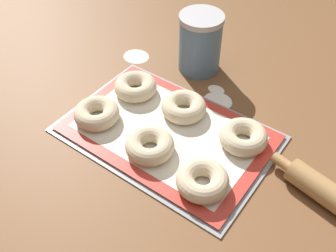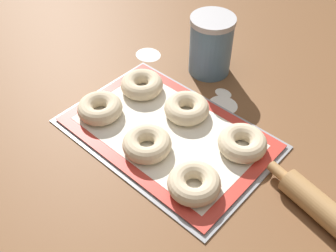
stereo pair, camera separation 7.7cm
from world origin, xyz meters
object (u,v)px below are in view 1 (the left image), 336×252
object	(u,v)px
bagel_back_left	(135,87)
bagel_back_center	(184,107)
bagel_front_left	(97,113)
baking_tray	(168,134)
bagel_back_right	(243,137)
bagel_front_right	(202,180)
flour_canister	(200,43)
bagel_front_center	(150,145)

from	to	relation	value
bagel_back_left	bagel_back_center	bearing A→B (deg)	3.56
bagel_back_left	bagel_front_left	bearing A→B (deg)	-94.93
baking_tray	bagel_back_right	world-z (taller)	bagel_back_right
bagel_back_left	baking_tray	bearing A→B (deg)	-23.68
bagel_front_right	flour_canister	bearing A→B (deg)	123.81
bagel_front_left	flour_canister	size ratio (longest dim) A/B	0.67
bagel_front_center	flour_canister	bearing A→B (deg)	104.73
bagel_front_center	bagel_back_center	xyz separation A→B (m)	(-0.01, 0.16, 0.00)
baking_tray	flour_canister	size ratio (longest dim) A/B	2.96
baking_tray	bagel_front_left	bearing A→B (deg)	-158.12
bagel_front_left	flour_canister	distance (m)	0.38
bagel_front_left	bagel_front_center	size ratio (longest dim) A/B	1.00
bagel_front_right	flour_canister	distance (m)	0.47
bagel_back_center	bagel_front_center	bearing A→B (deg)	-85.88
bagel_front_center	bagel_front_left	bearing A→B (deg)	177.64
bagel_front_center	bagel_back_left	distance (m)	0.23
bagel_back_center	flour_canister	world-z (taller)	flour_canister
bagel_back_left	bagel_front_center	bearing A→B (deg)	-41.91
bagel_front_center	bagel_back_right	size ratio (longest dim) A/B	1.00
bagel_front_left	bagel_front_right	xyz separation A→B (m)	(0.35, -0.02, 0.00)
baking_tray	bagel_back_center	size ratio (longest dim) A/B	4.42
bagel_back_left	bagel_back_right	size ratio (longest dim) A/B	1.00
bagel_front_center	bagel_back_right	distance (m)	0.23
baking_tray	bagel_front_left	xyz separation A→B (m)	(-0.18, -0.07, 0.03)
baking_tray	bagel_back_center	distance (m)	0.09
bagel_front_center	bagel_front_right	xyz separation A→B (m)	(0.16, -0.01, 0.00)
bagel_front_center	bagel_front_right	bearing A→B (deg)	-5.01
bagel_front_center	bagel_back_right	bearing A→B (deg)	43.01
bagel_front_left	bagel_back_right	size ratio (longest dim) A/B	1.00
bagel_front_left	flour_canister	xyz separation A→B (m)	(0.09, 0.37, 0.06)
bagel_front_left	bagel_back_right	distance (m)	0.39
bagel_front_center	baking_tray	bearing A→B (deg)	92.43
bagel_back_center	bagel_back_right	world-z (taller)	same
bagel_back_right	bagel_back_left	bearing A→B (deg)	-179.06
baking_tray	bagel_front_left	distance (m)	0.20
baking_tray	bagel_back_left	bearing A→B (deg)	156.32
bagel_front_center	bagel_back_left	bearing A→B (deg)	138.09
flour_canister	bagel_front_right	bearing A→B (deg)	-56.19
bagel_front_right	bagel_back_left	bearing A→B (deg)	153.20
bagel_front_right	bagel_front_center	bearing A→B (deg)	174.99
baking_tray	bagel_back_center	xyz separation A→B (m)	(-0.01, 0.08, 0.03)
baking_tray	flour_canister	xyz separation A→B (m)	(-0.09, 0.29, 0.09)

